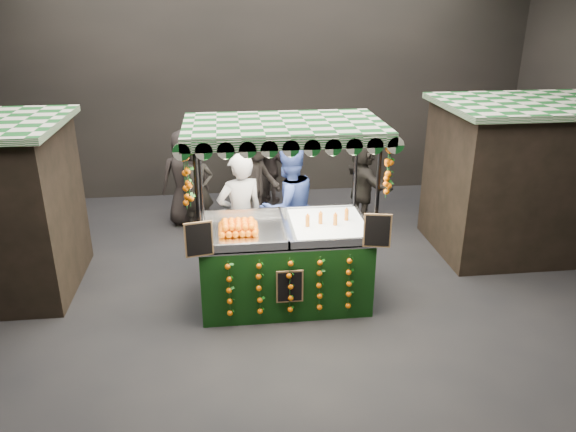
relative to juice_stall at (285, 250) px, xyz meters
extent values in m
plane|color=black|center=(-0.15, -0.11, -0.82)|extent=(12.00, 12.00, 0.00)
cube|color=black|center=(-0.15, 4.89, 1.68)|extent=(12.00, 0.10, 5.00)
cube|color=black|center=(-0.15, -5.11, 1.68)|extent=(12.00, 0.10, 5.00)
cube|color=black|center=(4.25, 1.39, 0.43)|extent=(2.80, 2.00, 2.50)
cube|color=#12551C|center=(4.25, 1.39, 1.73)|extent=(3.00, 2.20, 0.10)
cube|color=black|center=(-0.01, 0.04, -0.29)|extent=(2.36, 1.29, 1.07)
cube|color=silver|center=(-0.01, 0.04, 0.27)|extent=(2.36, 1.29, 0.04)
cylinder|color=black|center=(-1.16, -0.57, 0.46)|extent=(0.05, 0.05, 2.58)
cylinder|color=black|center=(1.13, -0.57, 0.46)|extent=(0.05, 0.05, 2.58)
cylinder|color=black|center=(-1.16, 0.65, 0.46)|extent=(0.05, 0.05, 2.58)
cylinder|color=black|center=(1.13, 0.65, 0.46)|extent=(0.05, 0.05, 2.58)
cube|color=#12551C|center=(-0.01, 0.04, 1.80)|extent=(2.63, 1.56, 0.09)
cube|color=silver|center=(0.63, 0.04, 0.34)|extent=(1.05, 1.16, 0.09)
cube|color=black|center=(-1.17, -0.63, 0.52)|extent=(0.36, 0.10, 0.47)
cube|color=black|center=(1.15, -0.63, 0.52)|extent=(0.36, 0.10, 0.47)
cube|color=black|center=(-0.01, -0.64, -0.23)|extent=(0.37, 0.03, 0.47)
imported|color=gray|center=(-0.60, 0.85, 0.19)|extent=(0.86, 0.70, 2.04)
imported|color=navy|center=(0.18, 1.15, 0.20)|extent=(1.22, 1.11, 2.05)
imported|color=black|center=(-1.33, 2.79, 0.00)|extent=(0.66, 0.49, 1.64)
imported|color=black|center=(3.31, 1.97, -0.01)|extent=(0.90, 0.76, 1.63)
imported|color=#2D2524|center=(0.16, 4.14, -0.07)|extent=(0.95, 0.75, 1.51)
imported|color=#2D2724|center=(-0.23, 2.75, 0.13)|extent=(1.37, 1.36, 1.90)
imported|color=black|center=(-1.58, 3.19, 0.11)|extent=(0.99, 0.72, 1.87)
imported|color=#2E2925|center=(1.84, 2.85, 0.01)|extent=(0.85, 1.62, 1.67)
imported|color=black|center=(-0.13, 3.75, 0.08)|extent=(0.44, 0.66, 1.80)
imported|color=#2C2524|center=(0.04, 4.32, 0.07)|extent=(0.72, 1.12, 1.78)
camera|label=1|loc=(-0.80, -7.09, 3.41)|focal=34.45mm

